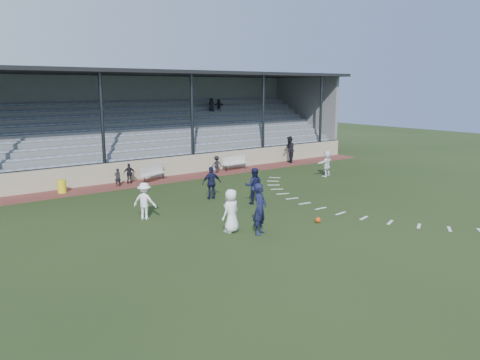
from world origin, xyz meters
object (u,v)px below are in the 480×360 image
bench_left (153,172)px  player_navy_lead (260,209)px  bench_right (235,162)px  football (318,220)px  trash_bin (62,186)px  player_white_lead (231,211)px  official (289,150)px

bench_left → player_navy_lead: (-1.40, -11.83, 0.41)m
bench_right → football: (-4.69, -12.25, -0.47)m
bench_right → football: bench_right is taller
bench_right → trash_bin: (-11.56, -0.14, -0.21)m
player_white_lead → player_navy_lead: bearing=113.8°
bench_left → football: 12.21m
trash_bin → player_white_lead: bearing=-73.6°
player_white_lead → player_navy_lead: 1.14m
bench_left → player_navy_lead: bearing=-120.4°
bench_right → trash_bin: bench_right is taller
bench_left → player_navy_lead: player_navy_lead is taller
trash_bin → player_navy_lead: player_navy_lead is taller
football → bench_left: bearing=97.1°
player_navy_lead → player_white_lead: bearing=101.1°
player_navy_lead → trash_bin: bearing=79.7°
bench_right → player_navy_lead: size_ratio=1.02×
football → bench_right: bearing=69.0°
bench_left → bench_right: 6.21m
football → official: official is taller
trash_bin → football: bearing=-60.4°
bench_left → trash_bin: size_ratio=2.82×
trash_bin → bench_right: bearing=0.7°
bench_right → official: bearing=-4.6°
bench_right → player_white_lead: bearing=-131.2°
bench_right → player_white_lead: size_ratio=1.19×
football → player_white_lead: (-3.64, 1.15, 0.74)m
football → player_white_lead: size_ratio=0.13×
bench_right → player_white_lead: (-8.33, -11.10, 0.27)m
bench_left → football: bench_left is taller
player_navy_lead → official: size_ratio=1.01×
bench_left → bench_right: (6.20, 0.14, 0.00)m
player_white_lead → trash_bin: bearing=-89.7°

